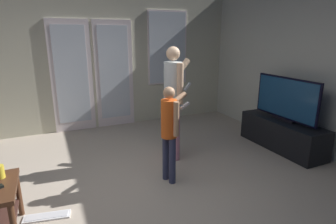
% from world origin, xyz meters
% --- Properties ---
extents(ground_plane, '(6.25, 5.56, 0.02)m').
position_xyz_m(ground_plane, '(0.00, 0.00, -0.01)').
color(ground_plane, '#B0A08D').
extents(wall_back_with_doors, '(6.25, 0.09, 2.62)m').
position_xyz_m(wall_back_with_doors, '(0.08, 2.75, 1.28)').
color(wall_back_with_doors, beige).
rests_on(wall_back_with_doors, ground_plane).
extents(wall_right_plain, '(0.06, 5.56, 2.59)m').
position_xyz_m(wall_right_plain, '(3.09, 0.00, 1.29)').
color(wall_right_plain, beige).
rests_on(wall_right_plain, ground_plane).
extents(tv_stand, '(0.46, 1.40, 0.46)m').
position_xyz_m(tv_stand, '(2.75, 0.45, 0.23)').
color(tv_stand, black).
rests_on(tv_stand, ground_plane).
extents(flat_screen_tv, '(0.08, 1.16, 0.67)m').
position_xyz_m(flat_screen_tv, '(2.75, 0.46, 0.80)').
color(flat_screen_tv, black).
rests_on(flat_screen_tv, tv_stand).
extents(person_adult, '(0.53, 0.48, 1.60)m').
position_xyz_m(person_adult, '(1.04, 0.85, 0.96)').
color(person_adult, pink).
rests_on(person_adult, ground_plane).
extents(person_child, '(0.49, 0.42, 1.18)m').
position_xyz_m(person_child, '(0.71, 0.26, 0.71)').
color(person_child, '#373B5C').
rests_on(person_child, ground_plane).
extents(loose_keyboard, '(0.46, 0.21, 0.02)m').
position_xyz_m(loose_keyboard, '(-0.71, 0.10, 0.01)').
color(loose_keyboard, white).
rests_on(loose_keyboard, ground_plane).
extents(cup_near_edge, '(0.08, 0.08, 0.12)m').
position_xyz_m(cup_near_edge, '(-1.04, 0.13, 0.56)').
color(cup_near_edge, gold).
rests_on(cup_near_edge, coffee_table).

